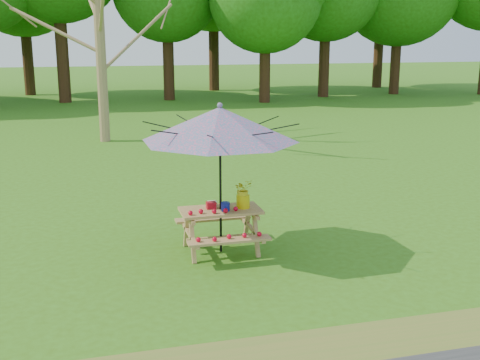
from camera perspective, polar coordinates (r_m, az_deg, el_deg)
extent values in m
cylinder|color=#8A6B4B|center=(18.95, -13.08, 11.91)|extent=(0.44, 0.44, 5.56)
cube|color=#9C7146|center=(9.00, -1.85, -2.90)|extent=(1.20, 0.62, 0.04)
cube|color=#9C7146|center=(8.58, -1.00, -5.76)|extent=(1.20, 0.22, 0.04)
cube|color=#9C7146|center=(9.60, -2.58, -3.66)|extent=(1.20, 0.22, 0.04)
cylinder|color=black|center=(8.88, -1.87, 0.04)|extent=(0.04, 0.04, 2.25)
cone|color=teal|center=(8.72, -1.91, 5.32)|extent=(2.99, 2.99, 0.50)
sphere|color=teal|center=(8.69, -1.93, 7.10)|extent=(0.08, 0.08, 0.08)
cube|color=#AB0D1E|center=(9.02, -2.76, -2.41)|extent=(0.14, 0.12, 0.10)
cylinder|color=#121C94|center=(8.90, -1.39, -2.52)|extent=(0.13, 0.13, 0.13)
cube|color=silver|center=(9.17, -2.64, -2.25)|extent=(0.13, 0.13, 0.07)
cylinder|color=yellow|center=(9.04, 0.29, -2.04)|extent=(0.20, 0.20, 0.20)
imported|color=yellow|center=(8.99, 0.29, -0.88)|extent=(0.33, 0.31, 0.30)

